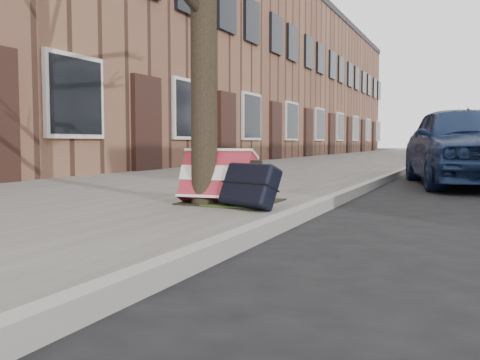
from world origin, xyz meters
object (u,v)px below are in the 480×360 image
at_px(suitcase_navy, 250,185).
at_px(car_near_mid, 467,143).
at_px(car_near_front, 464,144).
at_px(suitcase_red, 218,177).

xyz_separation_m(suitcase_navy, car_near_mid, (1.62, 15.32, 0.34)).
bearing_deg(car_near_mid, suitcase_navy, -104.16).
distance_m(suitcase_navy, car_near_front, 5.42).
bearing_deg(car_near_front, suitcase_red, -125.30).
distance_m(suitcase_navy, car_near_mid, 15.41).
relative_size(suitcase_red, car_near_front, 0.17).
bearing_deg(suitcase_navy, car_near_mid, 105.25).
distance_m(suitcase_red, suitcase_navy, 0.46).
bearing_deg(car_near_front, suitcase_navy, -120.49).
height_order(suitcase_red, car_near_front, car_near_front).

